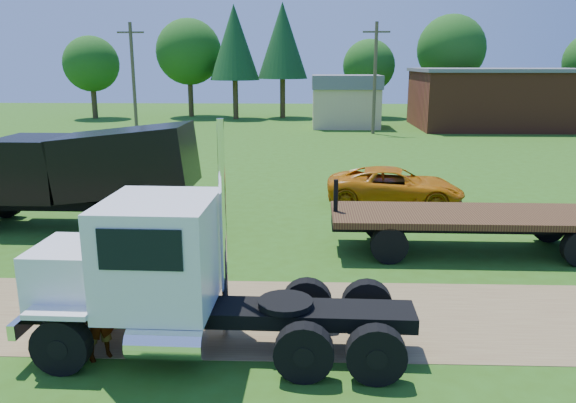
{
  "coord_description": "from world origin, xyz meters",
  "views": [
    {
      "loc": [
        0.5,
        -12.23,
        5.85
      ],
      "look_at": [
        -0.08,
        4.81,
        1.6
      ],
      "focal_mm": 35.0,
      "sensor_mm": 36.0,
      "label": 1
    }
  ],
  "objects_px": {
    "white_semi_tractor": "(166,275)",
    "flatbed_trailer": "(474,222)",
    "orange_pickup": "(395,186)",
    "spectator_a": "(98,317)",
    "black_dump_truck": "(84,171)"
  },
  "relations": [
    {
      "from": "white_semi_tractor",
      "to": "flatbed_trailer",
      "type": "xyz_separation_m",
      "value": [
        8.13,
        6.46,
        -0.64
      ]
    },
    {
      "from": "flatbed_trailer",
      "to": "spectator_a",
      "type": "relative_size",
      "value": 4.92
    },
    {
      "from": "white_semi_tractor",
      "to": "orange_pickup",
      "type": "distance_m",
      "value": 14.09
    },
    {
      "from": "spectator_a",
      "to": "white_semi_tractor",
      "type": "bearing_deg",
      "value": -18.72
    },
    {
      "from": "orange_pickup",
      "to": "flatbed_trailer",
      "type": "distance_m",
      "value": 6.19
    },
    {
      "from": "white_semi_tractor",
      "to": "black_dump_truck",
      "type": "height_order",
      "value": "white_semi_tractor"
    },
    {
      "from": "orange_pickup",
      "to": "flatbed_trailer",
      "type": "xyz_separation_m",
      "value": [
        1.57,
        -5.98,
        0.2
      ]
    },
    {
      "from": "white_semi_tractor",
      "to": "spectator_a",
      "type": "height_order",
      "value": "white_semi_tractor"
    },
    {
      "from": "black_dump_truck",
      "to": "flatbed_trailer",
      "type": "distance_m",
      "value": 13.46
    },
    {
      "from": "white_semi_tractor",
      "to": "orange_pickup",
      "type": "height_order",
      "value": "white_semi_tractor"
    },
    {
      "from": "white_semi_tractor",
      "to": "orange_pickup",
      "type": "bearing_deg",
      "value": 63.63
    },
    {
      "from": "flatbed_trailer",
      "to": "white_semi_tractor",
      "type": "bearing_deg",
      "value": -140.99
    },
    {
      "from": "black_dump_truck",
      "to": "spectator_a",
      "type": "relative_size",
      "value": 4.79
    },
    {
      "from": "black_dump_truck",
      "to": "flatbed_trailer",
      "type": "xyz_separation_m",
      "value": [
        13.22,
        -2.31,
        -1.09
      ]
    },
    {
      "from": "orange_pickup",
      "to": "flatbed_trailer",
      "type": "bearing_deg",
      "value": -157.98
    }
  ]
}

